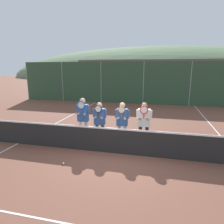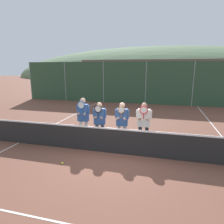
{
  "view_description": "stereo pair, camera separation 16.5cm",
  "coord_description": "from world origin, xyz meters",
  "px_view_note": "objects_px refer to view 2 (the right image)",
  "views": [
    {
      "loc": [
        1.38,
        -6.58,
        3.04
      ],
      "look_at": [
        -0.45,
        1.0,
        1.3
      ],
      "focal_mm": 32.0,
      "sensor_mm": 36.0,
      "label": 1
    },
    {
      "loc": [
        1.54,
        -6.54,
        3.04
      ],
      "look_at": [
        -0.45,
        1.0,
        1.3
      ],
      "focal_mm": 32.0,
      "sensor_mm": 36.0,
      "label": 2
    }
  ],
  "objects_px": {
    "tennis_ball_on_court": "(62,163)",
    "player_center_right": "(122,121)",
    "player_center_left": "(100,120)",
    "player_rightmost": "(144,121)",
    "car_far_left": "(81,88)",
    "player_leftmost": "(83,116)",
    "car_center": "(181,91)",
    "car_left_of_center": "(128,89)"
  },
  "relations": [
    {
      "from": "player_center_right",
      "to": "car_center",
      "type": "distance_m",
      "value": 12.63
    },
    {
      "from": "player_center_left",
      "to": "player_rightmost",
      "type": "distance_m",
      "value": 1.74
    },
    {
      "from": "player_center_left",
      "to": "player_center_right",
      "type": "bearing_deg",
      "value": -0.05
    },
    {
      "from": "car_far_left",
      "to": "car_left_of_center",
      "type": "distance_m",
      "value": 5.04
    },
    {
      "from": "player_center_left",
      "to": "car_far_left",
      "type": "relative_size",
      "value": 0.42
    },
    {
      "from": "player_center_left",
      "to": "player_rightmost",
      "type": "xyz_separation_m",
      "value": [
        1.74,
        0.06,
        0.04
      ]
    },
    {
      "from": "car_far_left",
      "to": "car_center",
      "type": "height_order",
      "value": "car_center"
    },
    {
      "from": "car_far_left",
      "to": "car_center",
      "type": "relative_size",
      "value": 0.96
    },
    {
      "from": "player_center_left",
      "to": "car_far_left",
      "type": "height_order",
      "value": "player_center_left"
    },
    {
      "from": "player_rightmost",
      "to": "tennis_ball_on_court",
      "type": "distance_m",
      "value": 3.29
    },
    {
      "from": "player_rightmost",
      "to": "car_far_left",
      "type": "xyz_separation_m",
      "value": [
        -7.94,
        12.42,
        -0.19
      ]
    },
    {
      "from": "tennis_ball_on_court",
      "to": "player_center_right",
      "type": "bearing_deg",
      "value": 52.59
    },
    {
      "from": "car_far_left",
      "to": "player_rightmost",
      "type": "bearing_deg",
      "value": -57.39
    },
    {
      "from": "car_far_left",
      "to": "car_left_of_center",
      "type": "bearing_deg",
      "value": 1.46
    },
    {
      "from": "player_rightmost",
      "to": "player_center_right",
      "type": "bearing_deg",
      "value": -175.47
    },
    {
      "from": "player_leftmost",
      "to": "car_left_of_center",
      "type": "distance_m",
      "value": 12.53
    },
    {
      "from": "car_far_left",
      "to": "car_center",
      "type": "xyz_separation_m",
      "value": [
        10.16,
        -0.22,
        0.02
      ]
    },
    {
      "from": "player_rightmost",
      "to": "car_left_of_center",
      "type": "relative_size",
      "value": 0.41
    },
    {
      "from": "player_center_right",
      "to": "car_center",
      "type": "bearing_deg",
      "value": 76.07
    },
    {
      "from": "player_center_right",
      "to": "tennis_ball_on_court",
      "type": "bearing_deg",
      "value": -127.41
    },
    {
      "from": "tennis_ball_on_court",
      "to": "car_far_left",
      "type": "bearing_deg",
      "value": 111.1
    },
    {
      "from": "player_center_left",
      "to": "car_left_of_center",
      "type": "distance_m",
      "value": 12.67
    },
    {
      "from": "player_center_left",
      "to": "car_left_of_center",
      "type": "xyz_separation_m",
      "value": [
        -1.16,
        12.61,
        -0.13
      ]
    },
    {
      "from": "car_left_of_center",
      "to": "tennis_ball_on_court",
      "type": "height_order",
      "value": "car_left_of_center"
    },
    {
      "from": "player_leftmost",
      "to": "car_far_left",
      "type": "height_order",
      "value": "player_leftmost"
    },
    {
      "from": "player_leftmost",
      "to": "player_center_right",
      "type": "relative_size",
      "value": 1.06
    },
    {
      "from": "car_left_of_center",
      "to": "tennis_ball_on_court",
      "type": "distance_m",
      "value": 14.64
    },
    {
      "from": "car_far_left",
      "to": "tennis_ball_on_court",
      "type": "relative_size",
      "value": 60.07
    },
    {
      "from": "car_left_of_center",
      "to": "car_center",
      "type": "distance_m",
      "value": 5.13
    },
    {
      "from": "car_center",
      "to": "car_far_left",
      "type": "bearing_deg",
      "value": 178.74
    },
    {
      "from": "player_leftmost",
      "to": "tennis_ball_on_court",
      "type": "xyz_separation_m",
      "value": [
        0.12,
        -2.08,
        -1.07
      ]
    },
    {
      "from": "player_center_left",
      "to": "car_far_left",
      "type": "xyz_separation_m",
      "value": [
        -6.2,
        12.48,
        -0.16
      ]
    },
    {
      "from": "car_center",
      "to": "tennis_ball_on_court",
      "type": "xyz_separation_m",
      "value": [
        -4.57,
        -14.26,
        -0.85
      ]
    },
    {
      "from": "player_center_left",
      "to": "car_far_left",
      "type": "bearing_deg",
      "value": 116.42
    },
    {
      "from": "player_center_left",
      "to": "car_left_of_center",
      "type": "bearing_deg",
      "value": 95.27
    },
    {
      "from": "player_leftmost",
      "to": "player_center_right",
      "type": "distance_m",
      "value": 1.65
    },
    {
      "from": "player_leftmost",
      "to": "car_left_of_center",
      "type": "bearing_deg",
      "value": 91.96
    },
    {
      "from": "car_left_of_center",
      "to": "tennis_ball_on_court",
      "type": "relative_size",
      "value": 63.44
    },
    {
      "from": "player_center_right",
      "to": "car_far_left",
      "type": "bearing_deg",
      "value": 119.68
    },
    {
      "from": "player_leftmost",
      "to": "player_center_right",
      "type": "height_order",
      "value": "player_leftmost"
    },
    {
      "from": "car_far_left",
      "to": "car_center",
      "type": "bearing_deg",
      "value": -1.26
    },
    {
      "from": "car_far_left",
      "to": "tennis_ball_on_court",
      "type": "height_order",
      "value": "car_far_left"
    }
  ]
}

